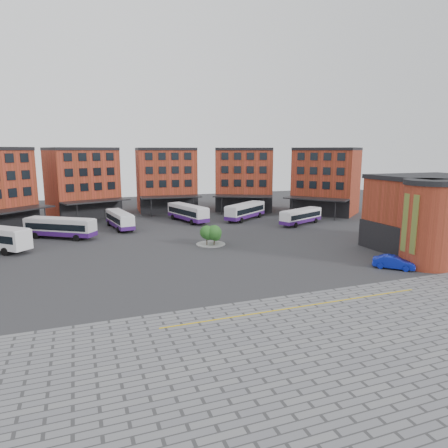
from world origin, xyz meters
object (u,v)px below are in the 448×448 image
object	(u,v)px
tree_island	(212,234)
bus_b	(60,227)
bus_f	(301,216)
bus_e	(245,211)
bus_c	(120,219)
bus_d	(188,213)
blue_car	(394,262)

from	to	relation	value
tree_island	bus_b	world-z (taller)	bus_b
bus_b	bus_f	xyz separation A→B (m)	(42.81, -2.79, -0.20)
bus_e	bus_f	xyz separation A→B (m)	(7.87, -8.63, -0.21)
tree_island	bus_c	distance (m)	21.46
bus_b	bus_d	world-z (taller)	bus_d
bus_b	blue_car	bearing A→B (deg)	-95.87
blue_car	bus_d	bearing A→B (deg)	65.06
bus_d	bus_e	world-z (taller)	bus_e
bus_d	bus_f	xyz separation A→B (m)	(19.49, -10.58, -0.20)
bus_e	blue_car	xyz separation A→B (m)	(3.10, -37.81, -1.02)
bus_e	bus_f	distance (m)	11.68
bus_b	bus_f	bearing A→B (deg)	-59.55
bus_c	bus_d	size ratio (longest dim) A/B	0.92
bus_b	bus_e	distance (m)	35.42
tree_island	bus_e	bearing A→B (deg)	54.37
bus_d	bus_b	bearing A→B (deg)	-176.81
tree_island	bus_e	xyz separation A→B (m)	(13.44, 18.75, 0.09)
bus_f	bus_d	bearing A→B (deg)	-142.83
tree_island	bus_c	xyz separation A→B (m)	(-11.63, 18.03, -0.05)
bus_e	bus_d	bearing A→B (deg)	-136.27
bus_b	bus_e	world-z (taller)	bus_e
bus_f	blue_car	bearing A→B (deg)	-33.62
tree_island	bus_d	size ratio (longest dim) A/B	0.36
bus_c	bus_f	bearing A→B (deg)	-22.36
bus_d	bus_e	distance (m)	11.78
tree_island	bus_f	bearing A→B (deg)	25.40
bus_d	bus_f	distance (m)	22.17
bus_b	bus_c	bearing A→B (deg)	-28.40
bus_e	blue_car	bearing A→B (deg)	-32.07
bus_e	bus_c	bearing A→B (deg)	-125.13
bus_f	bus_e	bearing A→B (deg)	-161.97
bus_b	bus_c	distance (m)	11.13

